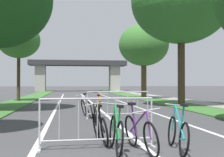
% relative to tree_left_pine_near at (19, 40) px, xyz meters
% --- Properties ---
extents(grass_verge_left, '(2.06, 61.32, 0.05)m').
position_rel_tree_left_pine_near_xyz_m(grass_verge_left, '(0.20, 4.57, -4.59)').
color(grass_verge_left, '#386B2D').
rests_on(grass_verge_left, ground).
extents(grass_verge_right, '(2.06, 61.32, 0.05)m').
position_rel_tree_left_pine_near_xyz_m(grass_verge_right, '(10.53, 4.57, -4.59)').
color(grass_verge_right, '#386B2D').
rests_on(grass_verge_right, ground).
extents(sidewalk_path_right, '(1.68, 61.32, 0.08)m').
position_rel_tree_left_pine_near_xyz_m(sidewalk_path_right, '(12.40, 4.57, -4.58)').
color(sidewalk_path_right, gray).
rests_on(sidewalk_path_right, ground).
extents(lane_stripe_center, '(0.14, 35.47, 0.01)m').
position_rel_tree_left_pine_near_xyz_m(lane_stripe_center, '(5.36, -2.78, -4.61)').
color(lane_stripe_center, silver).
rests_on(lane_stripe_center, ground).
extents(lane_stripe_right_lane, '(0.14, 35.47, 0.01)m').
position_rel_tree_left_pine_near_xyz_m(lane_stripe_right_lane, '(7.64, -2.78, -4.61)').
color(lane_stripe_right_lane, silver).
rests_on(lane_stripe_right_lane, ground).
extents(lane_stripe_left_lane, '(0.14, 35.47, 0.01)m').
position_rel_tree_left_pine_near_xyz_m(lane_stripe_left_lane, '(3.09, -2.78, -4.61)').
color(lane_stripe_left_lane, silver).
rests_on(lane_stripe_left_lane, ground).
extents(overpass_bridge, '(16.93, 3.76, 5.37)m').
position_rel_tree_left_pine_near_xyz_m(overpass_bridge, '(5.36, 30.16, -0.76)').
color(overpass_bridge, '#2D2D30').
rests_on(overpass_bridge, ground).
extents(tree_left_pine_near, '(3.22, 3.22, 6.01)m').
position_rel_tree_left_pine_near_xyz_m(tree_left_pine_near, '(0.00, 0.00, 0.00)').
color(tree_left_pine_near, '#3D2D1E').
rests_on(tree_left_pine_near, ground).
extents(tree_right_maple_mid, '(5.89, 5.89, 8.72)m').
position_rel_tree_left_pine_near_xyz_m(tree_right_maple_mid, '(10.32, -6.63, 1.58)').
color(tree_right_maple_mid, '#3D2D1E').
rests_on(tree_right_maple_mid, ground).
extents(tree_right_pine_far, '(4.36, 4.36, 6.59)m').
position_rel_tree_left_pine_near_xyz_m(tree_right_pine_far, '(10.25, 2.12, 0.09)').
color(tree_right_pine_far, '#4C3823').
rests_on(tree_right_pine_far, ground).
extents(crowd_barrier_nearest, '(2.43, 0.54, 1.05)m').
position_rel_tree_left_pine_near_xyz_m(crowd_barrier_nearest, '(4.36, -17.40, -4.10)').
color(crowd_barrier_nearest, '#ADADB2').
rests_on(crowd_barrier_nearest, ground).
extents(crowd_barrier_second, '(2.43, 0.57, 1.05)m').
position_rel_tree_left_pine_near_xyz_m(crowd_barrier_second, '(5.64, -12.13, -4.10)').
color(crowd_barrier_second, '#ADADB2').
rests_on(crowd_barrier_second, ground).
extents(bicycle_black_0, '(0.47, 1.63, 0.89)m').
position_rel_tree_left_pine_near_xyz_m(bicycle_black_0, '(4.47, -16.82, -4.26)').
color(bicycle_black_0, black).
rests_on(bicycle_black_0, ground).
extents(bicycle_purple_1, '(0.54, 1.76, 0.96)m').
position_rel_tree_left_pine_near_xyz_m(bicycle_purple_1, '(5.15, -17.87, -4.24)').
color(bicycle_purple_1, black).
rests_on(bicycle_purple_1, ground).
extents(bicycle_green_2, '(0.56, 1.66, 0.95)m').
position_rel_tree_left_pine_near_xyz_m(bicycle_green_2, '(4.69, -17.82, -4.24)').
color(bicycle_green_2, black).
rests_on(bicycle_green_2, ground).
extents(bicycle_teal_3, '(0.51, 1.69, 0.96)m').
position_rel_tree_left_pine_near_xyz_m(bicycle_teal_3, '(5.92, -17.90, -4.25)').
color(bicycle_teal_3, black).
rests_on(bicycle_teal_3, ground).
extents(bicycle_orange_4, '(0.69, 1.76, 1.02)m').
position_rel_tree_left_pine_near_xyz_m(bicycle_orange_4, '(4.82, -12.58, -4.23)').
color(bicycle_orange_4, black).
rests_on(bicycle_orange_4, ground).
extents(bicycle_silver_5, '(0.70, 1.76, 0.97)m').
position_rel_tree_left_pine_near_xyz_m(bicycle_silver_5, '(4.47, -11.56, -4.23)').
color(bicycle_silver_5, black).
rests_on(bicycle_silver_5, ground).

